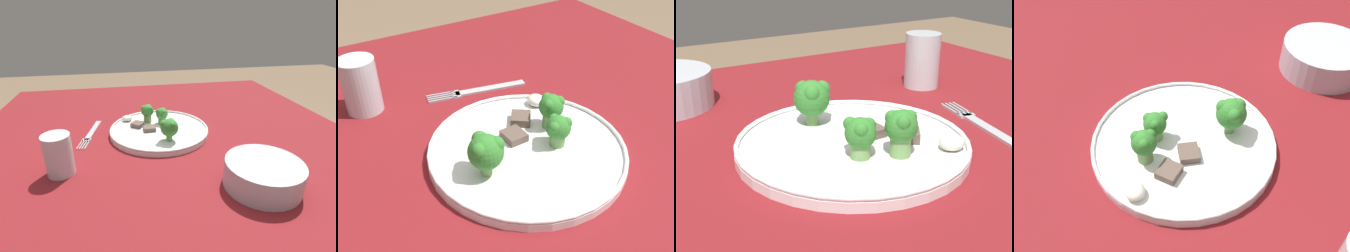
% 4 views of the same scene
% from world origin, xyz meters
% --- Properties ---
extents(table, '(1.10, 0.99, 0.70)m').
position_xyz_m(table, '(0.00, 0.00, 0.61)').
color(table, maroon).
rests_on(table, ground_plane).
extents(dinner_plate, '(0.29, 0.29, 0.02)m').
position_xyz_m(dinner_plate, '(0.02, 0.03, 0.71)').
color(dinner_plate, white).
rests_on(dinner_plate, table).
extents(fork, '(0.06, 0.18, 0.00)m').
position_xyz_m(fork, '(0.21, 0.00, 0.71)').
color(fork, '#B2B2B7').
rests_on(fork, table).
extents(drinking_glass, '(0.06, 0.06, 0.09)m').
position_xyz_m(drinking_glass, '(0.26, 0.19, 0.75)').
color(drinking_glass, silver).
rests_on(drinking_glass, table).
extents(broccoli_floret_near_rim_left, '(0.04, 0.04, 0.05)m').
position_xyz_m(broccoli_floret_near_rim_left, '(-0.00, -0.01, 0.74)').
color(broccoli_floret_near_rim_left, '#709E56').
rests_on(broccoli_floret_near_rim_left, dinner_plate).
extents(broccoli_floret_center_left, '(0.04, 0.04, 0.06)m').
position_xyz_m(broccoli_floret_center_left, '(0.04, -0.03, 0.75)').
color(broccoli_floret_center_left, '#709E56').
rests_on(broccoli_floret_center_left, dinner_plate).
extents(broccoli_floret_back_left, '(0.05, 0.05, 0.06)m').
position_xyz_m(broccoli_floret_back_left, '(0.00, 0.11, 0.75)').
color(broccoli_floret_back_left, '#709E56').
rests_on(broccoli_floret_back_left, dinner_plate).
extents(meat_slice_front_slice, '(0.03, 0.03, 0.01)m').
position_xyz_m(meat_slice_front_slice, '(0.04, 0.03, 0.72)').
color(meat_slice_front_slice, brown).
rests_on(meat_slice_front_slice, dinner_plate).
extents(meat_slice_middle_slice, '(0.04, 0.04, 0.01)m').
position_xyz_m(meat_slice_middle_slice, '(0.08, 0.00, 0.72)').
color(meat_slice_middle_slice, brown).
rests_on(meat_slice_middle_slice, dinner_plate).
extents(sauce_dollop, '(0.03, 0.03, 0.02)m').
position_xyz_m(sauce_dollop, '(0.10, -0.05, 0.72)').
color(sauce_dollop, silver).
rests_on(sauce_dollop, dinner_plate).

